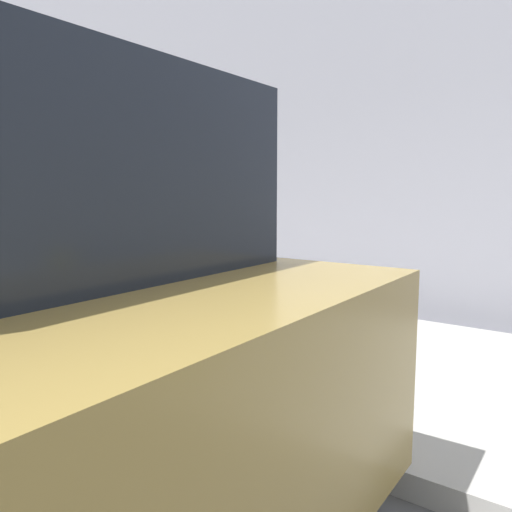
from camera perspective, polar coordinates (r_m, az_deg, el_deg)
ground_plane at (r=2.86m, az=-19.77°, el=-22.81°), size 60.00×60.00×0.00m
sidewalk at (r=4.32m, az=5.72°, el=-10.90°), size 24.00×2.80×0.14m
building_facade at (r=6.05m, az=16.43°, el=19.85°), size 24.00×0.30×5.52m
parking_meter at (r=3.16m, az=-0.00°, el=2.12°), size 0.20×0.13×1.43m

